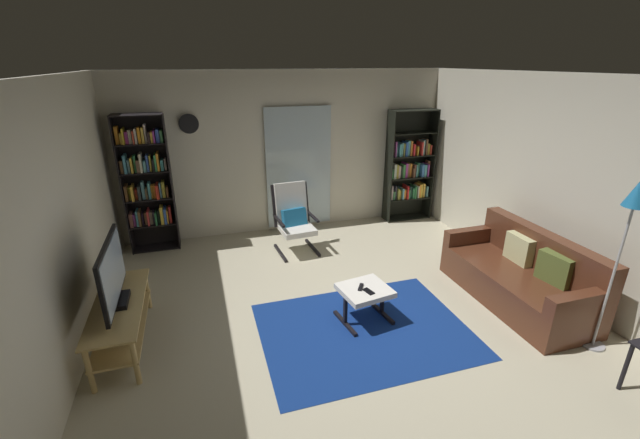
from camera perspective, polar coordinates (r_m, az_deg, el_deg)
The scene contains 17 objects.
ground_plane at distance 4.74m, azimuth 3.92°, elevation -13.78°, with size 7.02×7.02×0.00m, color #BDB497.
wall_back at distance 6.81m, azimuth -4.59°, elevation 9.23°, with size 5.60×0.06×2.60m, color beige.
wall_left at distance 4.07m, azimuth -33.84°, elevation -2.92°, with size 0.06×6.00×2.60m, color beige.
wall_right at distance 5.67m, azimuth 30.79°, elevation 3.75°, with size 0.06×6.00×2.60m, color beige.
glass_door_panel at distance 6.84m, azimuth -2.96°, elevation 7.18°, with size 1.10×0.01×2.00m, color silver.
area_rug at distance 4.59m, azimuth 6.22°, elevation -15.11°, with size 2.21×1.67×0.01m, color navy.
tv_stand at distance 4.67m, azimuth -26.02°, elevation -12.03°, with size 0.47×1.37×0.49m.
television at distance 4.43m, azimuth -27.01°, elevation -6.92°, with size 0.20×1.03×0.65m.
bookshelf_near_tv at distance 6.51m, azimuth -23.08°, elevation 4.99°, with size 0.69×0.30×2.04m.
bookshelf_near_sofa at distance 7.47m, azimuth 12.32°, elevation 6.98°, with size 0.84×0.30×1.95m.
leather_sofa at distance 5.47m, azimuth 26.20°, elevation -7.23°, with size 0.82×1.86×0.85m.
lounge_armchair at distance 6.14m, azimuth -3.68°, elevation 0.44°, with size 0.61×0.69×1.02m.
ottoman at distance 4.58m, azimuth 6.27°, elevation -10.24°, with size 0.59×0.55×0.41m.
tv_remote at distance 4.53m, azimuth 5.71°, elevation -9.37°, with size 0.04×0.14×0.02m, color black.
cell_phone at distance 4.47m, azimuth 6.81°, elevation -9.94°, with size 0.07×0.14×0.01m, color black.
floor_lamp_by_sofa at distance 4.60m, azimuth 37.43°, elevation 0.65°, with size 0.22×0.22×1.76m.
wall_clock at distance 6.49m, azimuth -17.87°, elevation 12.63°, with size 0.29×0.03×0.29m.
Camera 1 is at (-1.44, -3.60, 2.73)m, focal length 22.90 mm.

